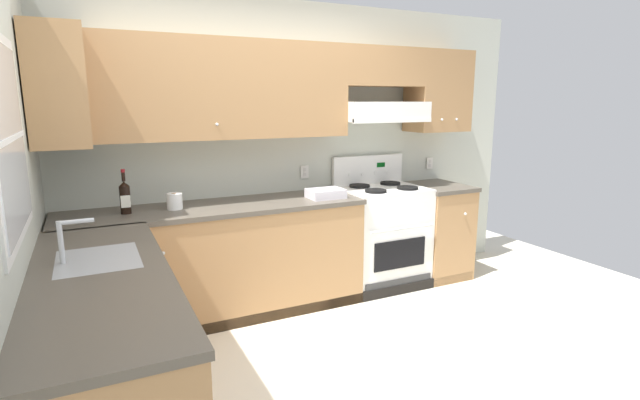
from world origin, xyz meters
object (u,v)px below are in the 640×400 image
object	(u,v)px
stove	(382,235)
wine_bottle	(125,196)
bowl	(326,195)
paper_towel_roll	(175,201)

from	to	relation	value
stove	wine_bottle	size ratio (longest dim) A/B	3.69
stove	wine_bottle	distance (m)	2.27
wine_bottle	bowl	xyz separation A→B (m)	(1.56, -0.12, -0.10)
stove	bowl	xyz separation A→B (m)	(-0.64, -0.10, 0.46)
stove	bowl	size ratio (longest dim) A/B	4.05
paper_towel_roll	bowl	bearing A→B (deg)	-5.16
paper_towel_roll	stove	bearing A→B (deg)	-0.27
stove	wine_bottle	xyz separation A→B (m)	(-2.20, 0.02, 0.56)
wine_bottle	bowl	size ratio (longest dim) A/B	1.10
bowl	paper_towel_roll	size ratio (longest dim) A/B	2.41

